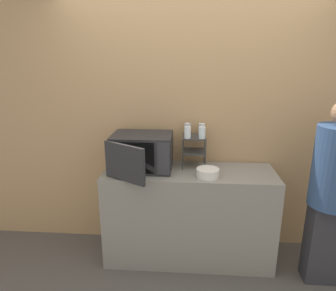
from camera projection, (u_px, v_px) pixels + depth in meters
name	position (u px, v px, depth m)	size (l,w,h in m)	color
ground_plane	(187.00, 273.00, 2.77)	(12.00, 12.00, 0.00)	#4C4742
wall_back	(191.00, 123.00, 2.98)	(8.00, 0.06, 2.60)	tan
counter	(189.00, 215.00, 2.91)	(1.59, 0.55, 0.91)	gray
microwave	(142.00, 152.00, 2.78)	(0.57, 0.65, 0.33)	#262628
dish_rack	(194.00, 145.00, 2.85)	(0.22, 0.24, 0.30)	#333333
glass_front_left	(187.00, 132.00, 2.74)	(0.06, 0.06, 0.11)	silver
glass_back_right	(202.00, 129.00, 2.88)	(0.06, 0.06, 0.11)	silver
glass_front_right	(202.00, 133.00, 2.73)	(0.06, 0.06, 0.11)	silver
glass_back_left	(187.00, 129.00, 2.88)	(0.06, 0.06, 0.11)	silver
bowl	(208.00, 173.00, 2.64)	(0.20, 0.20, 0.07)	silver
person	(333.00, 187.00, 2.46)	(0.37, 0.37, 1.61)	#2D2D33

